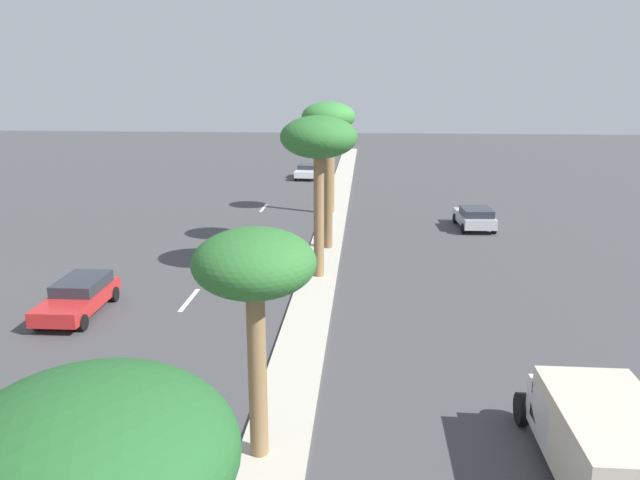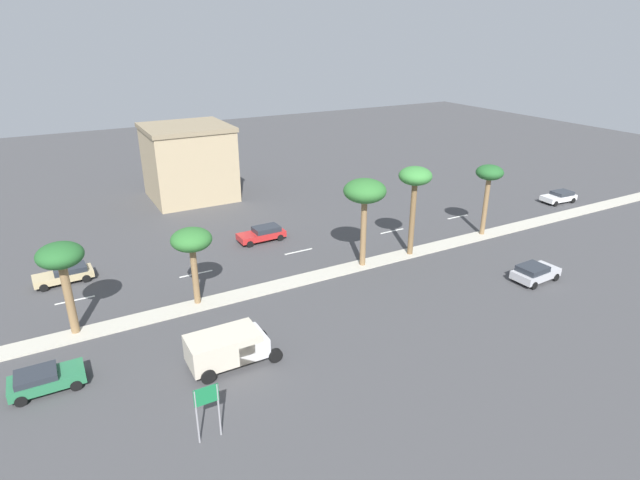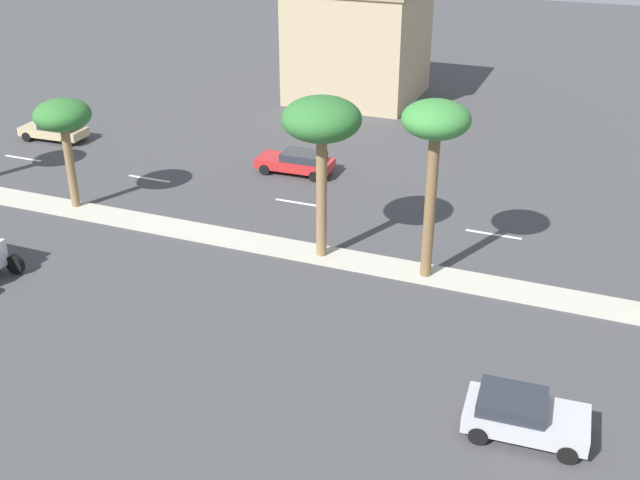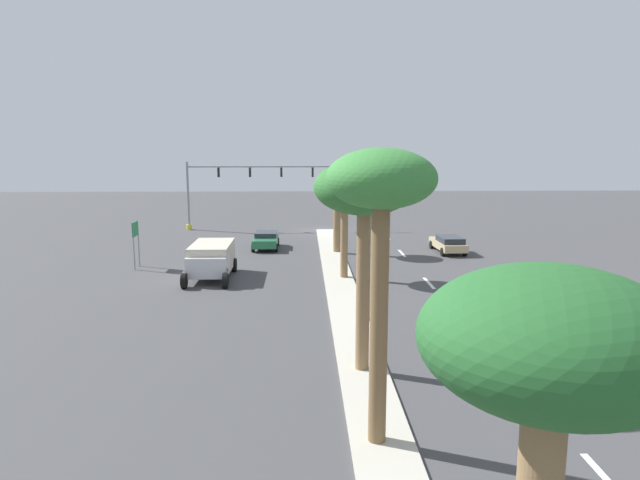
{
  "view_description": "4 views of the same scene",
  "coord_description": "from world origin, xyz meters",
  "px_view_note": "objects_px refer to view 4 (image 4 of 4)",
  "views": [
    {
      "loc": [
        2.24,
        6.27,
        9.37
      ],
      "look_at": [
        0.21,
        32.6,
        2.3
      ],
      "focal_mm": 34.0,
      "sensor_mm": 36.0,
      "label": 1
    },
    {
      "loc": [
        33.51,
        11.37,
        19.04
      ],
      "look_at": [
        0.16,
        29.82,
        3.31
      ],
      "focal_mm": 28.77,
      "sensor_mm": 36.0,
      "label": 2
    },
    {
      "loc": [
        29.87,
        45.88,
        16.88
      ],
      "look_at": [
        2.74,
        35.09,
        2.31
      ],
      "focal_mm": 42.79,
      "sensor_mm": 36.0,
      "label": 3
    },
    {
      "loc": [
        2.17,
        53.69,
        8.27
      ],
      "look_at": [
        1.27,
        23.64,
        3.13
      ],
      "focal_mm": 31.67,
      "sensor_mm": 36.0,
      "label": 4
    }
  ],
  "objects_px": {
    "directional_road_sign": "(136,235)",
    "palm_tree_leading": "(364,193)",
    "traffic_signal_gantry": "(231,185)",
    "sedan_green_left": "(266,240)",
    "sedan_red_center": "(554,308)",
    "box_truck": "(211,259)",
    "palm_tree_near": "(337,182)",
    "palm_tree_center": "(381,195)",
    "sedan_tan_mid": "(448,243)",
    "palm_tree_left": "(548,375)",
    "palm_tree_far": "(345,198)"
  },
  "relations": [
    {
      "from": "palm_tree_far",
      "to": "palm_tree_left",
      "type": "height_order",
      "value": "palm_tree_left"
    },
    {
      "from": "directional_road_sign",
      "to": "palm_tree_leading",
      "type": "xyz_separation_m",
      "value": [
        -13.32,
        17.86,
        4.34
      ]
    },
    {
      "from": "palm_tree_far",
      "to": "box_truck",
      "type": "bearing_deg",
      "value": -2.39
    },
    {
      "from": "sedan_red_center",
      "to": "traffic_signal_gantry",
      "type": "bearing_deg",
      "value": -58.07
    },
    {
      "from": "directional_road_sign",
      "to": "sedan_tan_mid",
      "type": "xyz_separation_m",
      "value": [
        -22.36,
        -4.9,
        -1.53
      ]
    },
    {
      "from": "traffic_signal_gantry",
      "to": "directional_road_sign",
      "type": "distance_m",
      "value": 17.86
    },
    {
      "from": "traffic_signal_gantry",
      "to": "palm_tree_left",
      "type": "height_order",
      "value": "palm_tree_left"
    },
    {
      "from": "directional_road_sign",
      "to": "palm_tree_leading",
      "type": "distance_m",
      "value": 22.7
    },
    {
      "from": "directional_road_sign",
      "to": "palm_tree_near",
      "type": "distance_m",
      "value": 14.97
    },
    {
      "from": "directional_road_sign",
      "to": "sedan_green_left",
      "type": "bearing_deg",
      "value": -139.56
    },
    {
      "from": "palm_tree_near",
      "to": "palm_tree_left",
      "type": "xyz_separation_m",
      "value": [
        0.17,
        37.24,
        0.57
      ]
    },
    {
      "from": "palm_tree_near",
      "to": "palm_tree_leading",
      "type": "relative_size",
      "value": 0.85
    },
    {
      "from": "palm_tree_center",
      "to": "directional_road_sign",
      "type": "bearing_deg",
      "value": -60.08
    },
    {
      "from": "palm_tree_left",
      "to": "traffic_signal_gantry",
      "type": "bearing_deg",
      "value": -79.31
    },
    {
      "from": "traffic_signal_gantry",
      "to": "sedan_green_left",
      "type": "height_order",
      "value": "traffic_signal_gantry"
    },
    {
      "from": "box_truck",
      "to": "palm_tree_near",
      "type": "bearing_deg",
      "value": -135.89
    },
    {
      "from": "directional_road_sign",
      "to": "palm_tree_leading",
      "type": "height_order",
      "value": "palm_tree_leading"
    },
    {
      "from": "palm_tree_center",
      "to": "palm_tree_near",
      "type": "bearing_deg",
      "value": -91.12
    },
    {
      "from": "palm_tree_leading",
      "to": "palm_tree_center",
      "type": "distance_m",
      "value": 5.11
    },
    {
      "from": "directional_road_sign",
      "to": "palm_tree_far",
      "type": "xyz_separation_m",
      "value": [
        -13.7,
        3.41,
        2.78
      ]
    },
    {
      "from": "sedan_red_center",
      "to": "palm_tree_leading",
      "type": "bearing_deg",
      "value": 29.27
    },
    {
      "from": "sedan_tan_mid",
      "to": "sedan_green_left",
      "type": "bearing_deg",
      "value": -8.39
    },
    {
      "from": "directional_road_sign",
      "to": "sedan_tan_mid",
      "type": "height_order",
      "value": "directional_road_sign"
    },
    {
      "from": "palm_tree_far",
      "to": "sedan_green_left",
      "type": "xyz_separation_m",
      "value": [
        5.5,
        -10.4,
        -4.31
      ]
    },
    {
      "from": "traffic_signal_gantry",
      "to": "sedan_red_center",
      "type": "xyz_separation_m",
      "value": [
        -18.55,
        29.77,
        -3.61
      ]
    },
    {
      "from": "palm_tree_leading",
      "to": "palm_tree_far",
      "type": "bearing_deg",
      "value": -91.51
    },
    {
      "from": "palm_tree_leading",
      "to": "palm_tree_left",
      "type": "bearing_deg",
      "value": 91.04
    },
    {
      "from": "palm_tree_near",
      "to": "palm_tree_center",
      "type": "height_order",
      "value": "palm_tree_center"
    },
    {
      "from": "palm_tree_center",
      "to": "sedan_red_center",
      "type": "distance_m",
      "value": 15.45
    },
    {
      "from": "palm_tree_leading",
      "to": "sedan_green_left",
      "type": "relative_size",
      "value": 1.93
    },
    {
      "from": "traffic_signal_gantry",
      "to": "palm_tree_far",
      "type": "xyz_separation_m",
      "value": [
        -9.47,
        20.63,
        0.67
      ]
    },
    {
      "from": "palm_tree_far",
      "to": "sedan_red_center",
      "type": "distance_m",
      "value": 13.58
    },
    {
      "from": "palm_tree_leading",
      "to": "box_truck",
      "type": "relative_size",
      "value": 1.4
    },
    {
      "from": "sedan_tan_mid",
      "to": "box_truck",
      "type": "distance_m",
      "value": 18.68
    },
    {
      "from": "sedan_tan_mid",
      "to": "box_truck",
      "type": "xyz_separation_m",
      "value": [
        16.88,
        7.97,
        0.5
      ]
    },
    {
      "from": "traffic_signal_gantry",
      "to": "sedan_red_center",
      "type": "relative_size",
      "value": 3.35
    },
    {
      "from": "directional_road_sign",
      "to": "sedan_green_left",
      "type": "xyz_separation_m",
      "value": [
        -8.2,
        -6.99,
        -1.52
      ]
    },
    {
      "from": "palm_tree_center",
      "to": "palm_tree_left",
      "type": "distance_m",
      "value": 9.39
    },
    {
      "from": "traffic_signal_gantry",
      "to": "directional_road_sign",
      "type": "bearing_deg",
      "value": 76.17
    },
    {
      "from": "palm_tree_leading",
      "to": "sedan_red_center",
      "type": "height_order",
      "value": "palm_tree_leading"
    },
    {
      "from": "traffic_signal_gantry",
      "to": "box_truck",
      "type": "height_order",
      "value": "traffic_signal_gantry"
    },
    {
      "from": "box_truck",
      "to": "palm_tree_center",
      "type": "bearing_deg",
      "value": 111.26
    },
    {
      "from": "palm_tree_leading",
      "to": "box_truck",
      "type": "distance_m",
      "value": 17.58
    },
    {
      "from": "traffic_signal_gantry",
      "to": "sedan_green_left",
      "type": "bearing_deg",
      "value": 111.17
    },
    {
      "from": "sedan_tan_mid",
      "to": "palm_tree_left",
      "type": "bearing_deg",
      "value": 76.73
    },
    {
      "from": "palm_tree_leading",
      "to": "sedan_red_center",
      "type": "distance_m",
      "value": 12.32
    },
    {
      "from": "box_truck",
      "to": "traffic_signal_gantry",
      "type": "bearing_deg",
      "value": -86.52
    },
    {
      "from": "palm_tree_near",
      "to": "palm_tree_left",
      "type": "bearing_deg",
      "value": 89.74
    },
    {
      "from": "sedan_tan_mid",
      "to": "palm_tree_center",
      "type": "bearing_deg",
      "value": 71.82
    },
    {
      "from": "traffic_signal_gantry",
      "to": "box_truck",
      "type": "distance_m",
      "value": 20.57
    }
  ]
}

